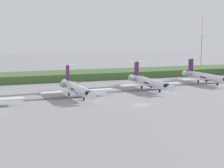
{
  "coord_description": "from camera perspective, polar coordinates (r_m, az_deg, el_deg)",
  "views": [
    {
      "loc": [
        -45.54,
        -95.76,
        19.76
      ],
      "look_at": [
        0.0,
        22.51,
        3.0
      ],
      "focal_mm": 62.97,
      "sensor_mm": 36.0,
      "label": 1
    }
  ],
  "objects": [
    {
      "name": "regional_jet_fifth",
      "position": [
        157.78,
        13.37,
        1.06
      ],
      "size": [
        22.81,
        31.0,
        9.0
      ],
      "color": "silver",
      "rests_on": "ground"
    },
    {
      "name": "antenna_mast",
      "position": [
        198.77,
        12.86,
        4.89
      ],
      "size": [
        4.4,
        0.5,
        27.25
      ],
      "color": "#B2B2B7",
      "rests_on": "ground"
    },
    {
      "name": "ground_plane",
      "position": [
        135.2,
        -1.14,
        -0.87
      ],
      "size": [
        500.0,
        500.0,
        0.0
      ],
      "primitive_type": "plane",
      "color": "gray"
    },
    {
      "name": "regional_jet_third",
      "position": [
        122.05,
        -5.21,
        -0.61
      ],
      "size": [
        22.81,
        31.0,
        9.0
      ],
      "color": "silver",
      "rests_on": "ground"
    },
    {
      "name": "regional_jet_fourth",
      "position": [
        137.56,
        5.38,
        0.31
      ],
      "size": [
        22.81,
        31.0,
        9.0
      ],
      "color": "silver",
      "rests_on": "ground"
    },
    {
      "name": "grass_berm",
      "position": [
        167.78,
        -5.19,
        1.26
      ],
      "size": [
        320.0,
        20.0,
        3.03
      ],
      "primitive_type": "cube",
      "color": "#426033",
      "rests_on": "ground"
    }
  ]
}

